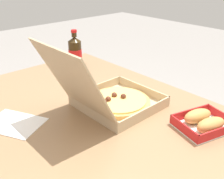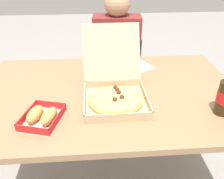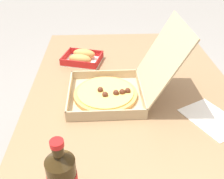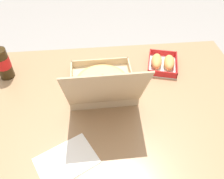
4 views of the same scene
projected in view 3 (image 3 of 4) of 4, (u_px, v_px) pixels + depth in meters
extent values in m
cube|color=#997551|center=(134.00, 97.00, 1.12)|extent=(1.39, 0.90, 0.03)
cylinder|color=#B7B7BC|center=(68.00, 91.00, 1.83)|extent=(0.05, 0.05, 0.71)
cylinder|color=#B7B7BC|center=(174.00, 88.00, 1.86)|extent=(0.05, 0.05, 0.71)
cube|color=tan|center=(106.00, 97.00, 1.09)|extent=(0.31, 0.31, 0.01)
cube|color=tan|center=(69.00, 93.00, 1.07)|extent=(0.30, 0.01, 0.04)
cube|color=tan|center=(104.00, 74.00, 1.20)|extent=(0.01, 0.30, 0.04)
cube|color=tan|center=(107.00, 115.00, 0.95)|extent=(0.01, 0.30, 0.04)
cube|color=tan|center=(141.00, 91.00, 1.08)|extent=(0.30, 0.01, 0.04)
cube|color=tan|center=(162.00, 57.00, 1.00)|extent=(0.31, 0.15, 0.27)
cylinder|color=tan|center=(106.00, 94.00, 1.08)|extent=(0.27, 0.27, 0.02)
cylinder|color=#EAC666|center=(105.00, 92.00, 1.07)|extent=(0.23, 0.23, 0.01)
sphere|color=#562819|center=(116.00, 93.00, 1.05)|extent=(0.02, 0.02, 0.02)
sphere|color=#562819|center=(128.00, 91.00, 1.07)|extent=(0.02, 0.02, 0.02)
sphere|color=#562819|center=(100.00, 90.00, 1.07)|extent=(0.02, 0.02, 0.02)
sphere|color=#562819|center=(105.00, 94.00, 1.04)|extent=(0.02, 0.02, 0.02)
sphere|color=#562819|center=(122.00, 92.00, 1.06)|extent=(0.02, 0.02, 0.02)
cube|color=white|center=(82.00, 61.00, 1.36)|extent=(0.20, 0.22, 0.00)
cube|color=red|center=(66.00, 56.00, 1.37)|extent=(0.15, 0.05, 0.03)
cube|color=red|center=(99.00, 60.00, 1.33)|extent=(0.15, 0.05, 0.03)
cube|color=red|center=(87.00, 52.00, 1.41)|extent=(0.06, 0.18, 0.03)
cube|color=red|center=(78.00, 64.00, 1.29)|extent=(0.06, 0.18, 0.03)
ellipsoid|color=tan|center=(84.00, 54.00, 1.37)|extent=(0.09, 0.13, 0.05)
ellipsoid|color=tan|center=(80.00, 59.00, 1.32)|extent=(0.09, 0.13, 0.05)
cone|color=#33230F|center=(59.00, 158.00, 0.59)|extent=(0.07, 0.07, 0.02)
cylinder|color=#33230F|center=(58.00, 150.00, 0.58)|extent=(0.03, 0.03, 0.02)
cylinder|color=red|center=(57.00, 143.00, 0.57)|extent=(0.03, 0.03, 0.01)
cube|color=white|center=(211.00, 119.00, 0.97)|extent=(0.26, 0.23, 0.00)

